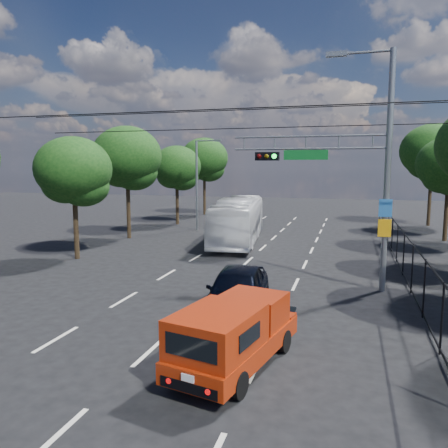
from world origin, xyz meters
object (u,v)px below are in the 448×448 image
at_px(signal_mast, 356,161).
at_px(red_pickup, 235,332).
at_px(white_van, 227,228).
at_px(navy_hatchback, 237,290).
at_px(white_bus, 238,220).

xyz_separation_m(signal_mast, red_pickup, (-2.80, -8.26, -4.33)).
height_order(red_pickup, white_van, red_pickup).
distance_m(red_pickup, white_van, 20.26).
xyz_separation_m(red_pickup, navy_hatchback, (-0.96, 3.96, -0.11)).
distance_m(white_bus, white_van, 2.13).
bearing_deg(white_van, red_pickup, -79.98).
relative_size(navy_hatchback, white_van, 1.11).
xyz_separation_m(navy_hatchback, white_van, (-4.78, 15.47, -0.11)).
distance_m(signal_mast, red_pickup, 9.74).
bearing_deg(red_pickup, signal_mast, 71.27).
relative_size(signal_mast, red_pickup, 1.96).
bearing_deg(navy_hatchback, white_bus, 99.33).
height_order(signal_mast, white_bus, signal_mast).
height_order(signal_mast, white_van, signal_mast).
relative_size(red_pickup, white_van, 1.14).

